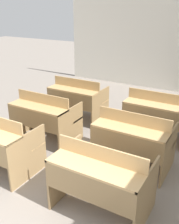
% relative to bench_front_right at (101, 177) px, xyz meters
% --- Properties ---
extents(wall_back, '(6.19, 0.06, 2.83)m').
position_rel_bench_front_right_xyz_m(wall_back, '(-0.84, 5.44, 0.93)').
color(wall_back, white).
rests_on(wall_back, ground_plane).
extents(bench_front_right, '(1.14, 0.77, 0.93)m').
position_rel_bench_front_right_xyz_m(bench_front_right, '(0.00, 0.00, 0.00)').
color(bench_front_right, '#9A7B51').
rests_on(bench_front_right, ground_plane).
extents(bench_second_left, '(1.14, 0.77, 0.93)m').
position_rel_bench_front_right_xyz_m(bench_second_left, '(-1.79, 1.13, 0.00)').
color(bench_second_left, olive).
rests_on(bench_second_left, ground_plane).
extents(bench_second_right, '(1.14, 0.77, 0.93)m').
position_rel_bench_front_right_xyz_m(bench_second_right, '(-0.03, 1.11, 0.00)').
color(bench_second_right, '#96774D').
rests_on(bench_second_right, ground_plane).
extents(bench_third_left, '(1.14, 0.77, 0.93)m').
position_rel_bench_front_right_xyz_m(bench_third_left, '(-1.81, 2.28, 0.00)').
color(bench_third_left, olive).
rests_on(bench_third_left, ground_plane).
extents(bench_third_right, '(1.14, 0.77, 0.93)m').
position_rel_bench_front_right_xyz_m(bench_third_right, '(-0.01, 2.28, 0.00)').
color(bench_third_right, '#96774D').
rests_on(bench_third_right, ground_plane).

